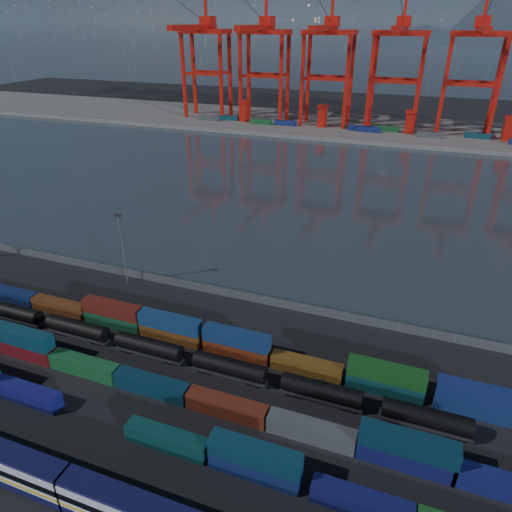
% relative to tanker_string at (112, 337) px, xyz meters
% --- Properties ---
extents(ground, '(700.00, 700.00, 0.00)m').
position_rel_tanker_string_xyz_m(ground, '(18.71, -5.16, -2.02)').
color(ground, black).
rests_on(ground, ground).
extents(harbor_water, '(700.00, 700.00, 0.00)m').
position_rel_tanker_string_xyz_m(harbor_water, '(18.71, 99.84, -2.01)').
color(harbor_water, '#28333A').
rests_on(harbor_water, ground).
extents(far_quay, '(700.00, 70.00, 2.00)m').
position_rel_tanker_string_xyz_m(far_quay, '(18.71, 204.84, -1.02)').
color(far_quay, '#514F4C').
rests_on(far_quay, ground).
extents(container_row_south, '(139.48, 2.51, 5.35)m').
position_rel_tanker_string_xyz_m(container_row_south, '(0.40, -15.89, 0.08)').
color(container_row_south, '#37393B').
rests_on(container_row_south, ground).
extents(container_row_mid, '(142.55, 2.59, 5.52)m').
position_rel_tanker_string_xyz_m(container_row_mid, '(13.69, -7.51, -0.21)').
color(container_row_mid, '#434749').
rests_on(container_row_mid, ground).
extents(container_row_north, '(140.81, 2.48, 5.28)m').
position_rel_tanker_string_xyz_m(container_row_north, '(23.65, 5.51, 0.13)').
color(container_row_north, navy).
rests_on(container_row_north, ground).
extents(tanker_string, '(121.58, 2.81, 4.02)m').
position_rel_tanker_string_xyz_m(tanker_string, '(0.00, 0.00, 0.00)').
color(tanker_string, black).
rests_on(tanker_string, ground).
extents(waterfront_fence, '(160.12, 0.12, 2.20)m').
position_rel_tanker_string_xyz_m(waterfront_fence, '(18.71, 22.84, -1.01)').
color(waterfront_fence, '#595B5E').
rests_on(waterfront_fence, ground).
extents(yard_light_mast, '(1.60, 0.40, 16.60)m').
position_rel_tanker_string_xyz_m(yard_light_mast, '(-11.29, 20.84, 7.28)').
color(yard_light_mast, slate).
rests_on(yard_light_mast, ground).
extents(gantry_cranes, '(201.51, 50.90, 68.93)m').
position_rel_tanker_string_xyz_m(gantry_cranes, '(11.21, 198.01, 40.24)').
color(gantry_cranes, red).
rests_on(gantry_cranes, ground).
extents(quay_containers, '(172.58, 10.99, 2.60)m').
position_rel_tanker_string_xyz_m(quay_containers, '(7.71, 190.30, 1.28)').
color(quay_containers, navy).
rests_on(quay_containers, far_quay).
extents(straddle_carriers, '(140.00, 7.00, 11.10)m').
position_rel_tanker_string_xyz_m(straddle_carriers, '(16.21, 194.84, 5.80)').
color(straddle_carriers, red).
rests_on(straddle_carriers, far_quay).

